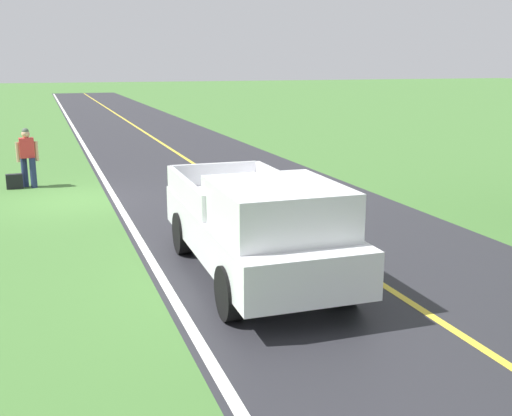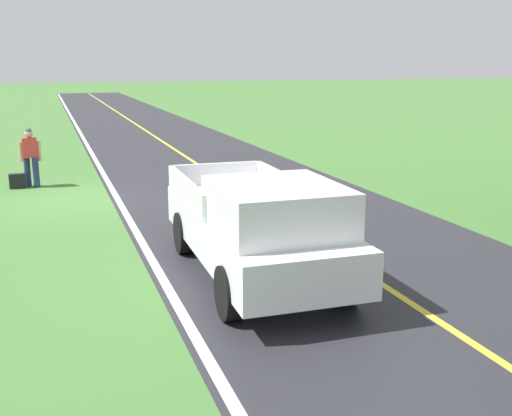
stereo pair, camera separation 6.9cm
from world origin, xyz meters
name	(u,v)px [view 2 (the right image)]	position (x,y,z in m)	size (l,w,h in m)	color
ground_plane	(80,200)	(0.00, 0.00, 0.00)	(200.00, 200.00, 0.00)	#427033
road_surface	(236,189)	(-4.36, 0.00, 0.00)	(7.17, 120.00, 0.00)	#28282D
lane_edge_line	(117,197)	(-0.96, 0.00, 0.01)	(0.16, 117.60, 0.00)	silver
lane_centre_line	(236,189)	(-4.36, 0.00, 0.01)	(0.14, 117.60, 0.00)	gold
hitchhiker_walking	(30,154)	(1.23, -2.36, 0.98)	(0.62, 0.51, 1.75)	navy
suitcase_carried	(17,181)	(1.64, -2.24, 0.22)	(0.20, 0.46, 0.43)	black
pickup_truck_passing	(259,225)	(-2.51, 7.34, 0.97)	(2.18, 5.44, 1.82)	silver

